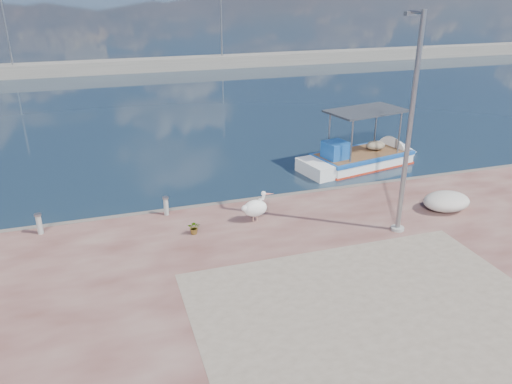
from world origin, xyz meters
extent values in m
plane|color=#162635|center=(0.00, 0.00, 0.00)|extent=(1400.00, 1400.00, 0.00)
cube|color=gray|center=(1.00, -3.00, 0.50)|extent=(9.00, 7.00, 0.01)
cube|color=gray|center=(0.00, 40.00, 0.60)|extent=(120.00, 2.20, 1.20)
cylinder|color=gray|center=(-12.00, 40.00, 4.00)|extent=(0.16, 0.16, 7.00)
cylinder|color=gray|center=(8.00, 40.00, 4.00)|extent=(0.16, 0.16, 7.00)
cube|color=white|center=(6.89, 8.39, 0.09)|extent=(6.91, 3.45, 1.08)
cube|color=#174A95|center=(6.89, 8.39, 0.57)|extent=(5.11, 3.14, 0.16)
cube|color=#A72814|center=(6.89, 8.39, 0.02)|extent=(5.10, 3.12, 0.14)
cube|color=#174A95|center=(5.27, 8.05, 1.02)|extent=(1.21, 1.21, 0.80)
cube|color=#262A31|center=(6.89, 8.39, 2.68)|extent=(3.97, 2.74, 0.09)
cylinder|color=tan|center=(-0.32, 3.12, 0.64)|extent=(0.04, 0.04, 0.28)
cylinder|color=tan|center=(-0.18, 3.12, 0.64)|extent=(0.04, 0.04, 0.28)
ellipsoid|color=silver|center=(-0.25, 3.12, 1.00)|extent=(0.83, 0.52, 0.60)
cylinder|color=silver|center=(0.01, 3.12, 1.29)|extent=(0.19, 0.11, 0.51)
sphere|color=silver|center=(0.05, 3.12, 1.51)|extent=(0.17, 0.17, 0.17)
cone|color=#D26452|center=(0.25, 3.12, 1.47)|extent=(0.40, 0.09, 0.12)
cylinder|color=gray|center=(4.11, 1.02, 4.00)|extent=(0.16, 0.16, 7.00)
cylinder|color=gray|center=(4.11, 1.02, 0.55)|extent=(0.44, 0.44, 0.10)
cube|color=gray|center=(4.11, 1.67, 7.35)|extent=(0.35, 0.18, 0.12)
cylinder|color=gray|center=(-3.12, 4.60, 0.83)|extent=(0.17, 0.17, 0.66)
cylinder|color=gray|center=(-3.12, 4.60, 1.16)|extent=(0.23, 0.23, 0.06)
cylinder|color=gray|center=(-7.31, 4.42, 0.84)|extent=(0.18, 0.18, 0.69)
cylinder|color=gray|center=(-7.31, 4.42, 1.19)|extent=(0.24, 0.24, 0.06)
imported|color=#33722D|center=(-2.45, 2.84, 0.73)|extent=(0.50, 0.46, 0.46)
ellipsoid|color=beige|center=(6.69, 1.89, 0.83)|extent=(1.77, 1.32, 0.66)
camera|label=1|loc=(-5.04, -11.79, 8.18)|focal=35.00mm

